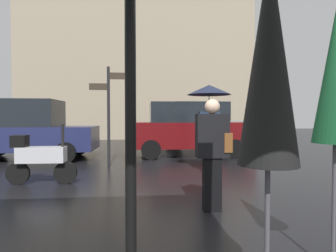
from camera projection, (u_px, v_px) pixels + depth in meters
folded_patio_umbrella_near at (269, 67)px, 1.90m from camera, size 0.44×0.44×2.52m
folded_patio_umbrella_far at (336, 84)px, 2.43m from camera, size 0.44×0.44×2.38m
pedestrian_with_umbrella at (209, 103)px, 6.91m from camera, size 1.08×1.08×2.17m
pedestrian_with_bag at (213, 148)px, 4.12m from camera, size 0.50×0.24×1.64m
parked_scooter at (39, 157)px, 5.76m from camera, size 1.40×0.32×1.23m
parked_car_left at (26, 130)px, 9.18m from camera, size 4.28×1.95×1.94m
parked_car_right at (188, 129)px, 10.07m from camera, size 4.29×1.90×1.89m
parked_car_distant at (203, 125)px, 13.25m from camera, size 4.44×1.88×2.08m
street_signpost at (109, 106)px, 7.77m from camera, size 1.08×0.08×2.76m
building_block at (138, 8)px, 18.43m from camera, size 14.80×2.61×17.11m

